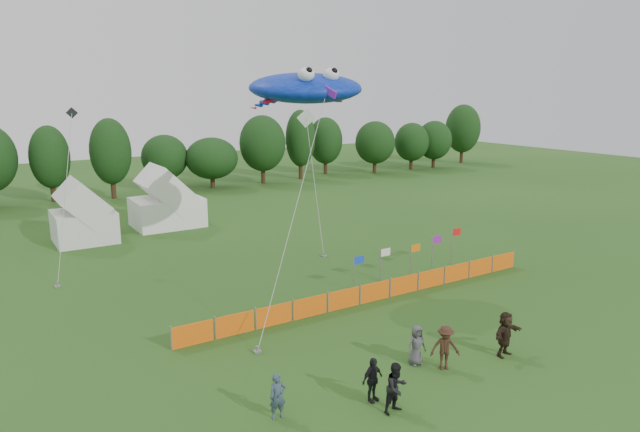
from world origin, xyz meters
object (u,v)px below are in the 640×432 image
tent_left (83,217)px  spectator_f (505,334)px  spectator_d (372,380)px  tent_right (167,203)px  barrier_fence (375,292)px  spectator_e (416,345)px  spectator_b (396,388)px  stingray_kite (302,88)px  spectator_a (278,396)px  spectator_c (445,348)px

tent_left → spectator_f: size_ratio=2.18×
spectator_d → tent_right: bearing=76.7°
barrier_fence → spectator_e: 7.19m
tent_right → spectator_b: (-1.94, -31.28, -1.01)m
tent_left → stingray_kite: 20.24m
spectator_b → spectator_d: (-0.26, 1.01, -0.08)m
spectator_a → spectator_f: 10.28m
barrier_fence → spectator_f: (0.71, -7.95, 0.46)m
spectator_c → stingray_kite: (1.15, 12.99, 10.07)m
stingray_kite → barrier_fence: bearing=-78.8°
spectator_a → spectator_b: spectator_b is taller
spectator_c → spectator_f: 3.00m
spectator_e → stingray_kite: (1.84, 12.08, 10.15)m
tent_right → spectator_c: (1.71, -29.90, -1.00)m
spectator_e → stingray_kite: stingray_kite is taller
barrier_fence → stingray_kite: stingray_kite is taller
tent_right → spectator_f: bearing=-81.3°
spectator_a → spectator_e: bearing=11.5°
spectator_a → barrier_fence: bearing=44.0°
spectator_f → spectator_d: bearing=170.0°
barrier_fence → spectator_e: (-2.94, -6.55, 0.33)m
spectator_a → spectator_d: (3.38, -0.84, 0.02)m
tent_right → spectator_c: bearing=-86.7°
spectator_b → spectator_f: spectator_f is taller
tent_right → stingray_kite: bearing=-80.4°
barrier_fence → spectator_c: bearing=-106.8°
tent_left → spectator_d: bearing=-81.2°
spectator_b → spectator_e: spectator_b is taller
tent_left → spectator_c: size_ratio=2.31×
tent_left → stingray_kite: bearing=-58.2°
spectator_a → spectator_e: 6.61m
spectator_b → barrier_fence: bearing=51.0°
tent_right → stingray_kite: size_ratio=0.34×
barrier_fence → spectator_d: 9.97m
spectator_d → spectator_e: spectator_e is taller
spectator_f → tent_left: bearing=102.4°
spectator_a → spectator_b: 4.08m
barrier_fence → spectator_c: spectator_c is taller
tent_right → spectator_f: (4.67, -30.39, -0.95)m
spectator_a → spectator_e: spectator_e is taller
stingray_kite → tent_right: bearing=99.6°
tent_right → spectator_f: 30.76m
barrier_fence → spectator_c: 7.81m
spectator_a → stingray_kite: stingray_kite is taller
spectator_e → spectator_f: bearing=-15.7°
tent_right → spectator_a: size_ratio=3.34×
tent_left → tent_right: (6.66, 1.54, 0.04)m
spectator_b → spectator_d: 1.05m
tent_right → spectator_c: 29.96m
spectator_f → spectator_c: bearing=161.6°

